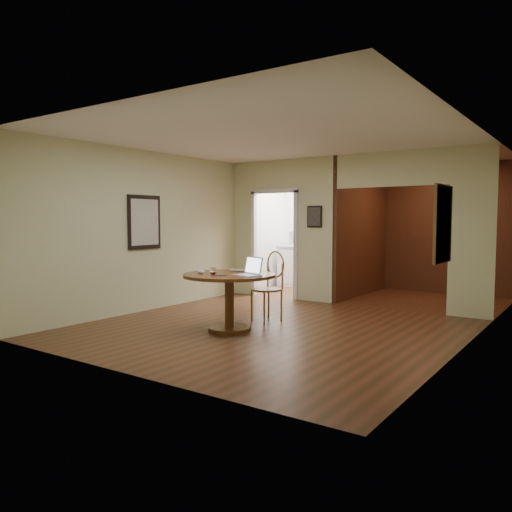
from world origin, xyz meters
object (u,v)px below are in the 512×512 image
Objects in this scene: dining_table at (229,289)px; open_laptop at (250,271)px; chair at (270,282)px; closed_laptop at (242,271)px.

dining_table is 0.45m from open_laptop.
dining_table is 0.90m from chair.
closed_laptop is at bearing 94.81° from dining_table.
chair reaches higher than open_laptop.
open_laptop reaches higher than closed_laptop.
chair is at bearing 124.85° from open_laptop.
chair is (0.09, 0.90, 0.01)m from dining_table.
open_laptop is at bearing -68.00° from closed_laptop.
dining_table is 3.53× the size of closed_laptop.
chair is 2.61× the size of open_laptop.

